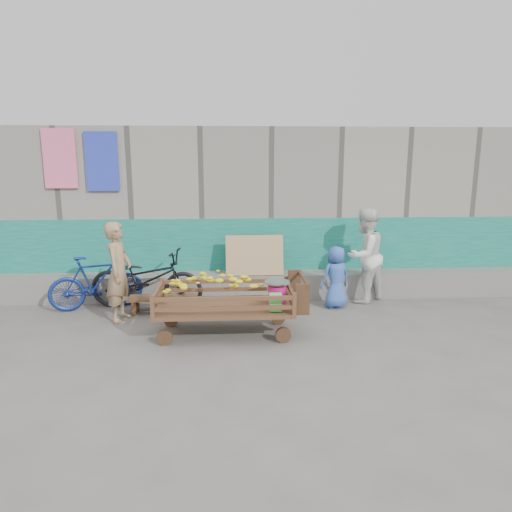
{
  "coord_description": "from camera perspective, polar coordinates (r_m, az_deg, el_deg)",
  "views": [
    {
      "loc": [
        -0.12,
        -5.54,
        2.4
      ],
      "look_at": [
        0.27,
        1.2,
        1.0
      ],
      "focal_mm": 32.0,
      "sensor_mm": 36.0,
      "label": 1
    }
  ],
  "objects": [
    {
      "name": "woman",
      "position": [
        8.05,
        13.36,
        0.08
      ],
      "size": [
        1.01,
        0.98,
        1.64
      ],
      "primitive_type": "imported",
      "rotation": [
        0.0,
        0.0,
        3.79
      ],
      "color": "white",
      "rests_on": "ground"
    },
    {
      "name": "child",
      "position": [
        7.69,
        9.94,
        -2.61
      ],
      "size": [
        0.59,
        0.48,
        1.04
      ],
      "primitive_type": "imported",
      "rotation": [
        0.0,
        0.0,
        3.48
      ],
      "color": "#3761BB",
      "rests_on": "ground"
    },
    {
      "name": "bicycle_blue",
      "position": [
        7.97,
        -19.36,
        -3.13
      ],
      "size": [
        1.55,
        0.87,
        0.9
      ],
      "primitive_type": "imported",
      "rotation": [
        0.0,
        0.0,
        1.89
      ],
      "color": "navy",
      "rests_on": "ground"
    },
    {
      "name": "building_wall",
      "position": [
        9.63,
        -2.58,
        6.15
      ],
      "size": [
        12.0,
        3.5,
        3.0
      ],
      "color": "gray",
      "rests_on": "ground"
    },
    {
      "name": "ground",
      "position": [
        6.04,
        -1.92,
        -11.72
      ],
      "size": [
        80.0,
        80.0,
        0.0
      ],
      "primitive_type": "plane",
      "color": "#57534F",
      "rests_on": "ground"
    },
    {
      "name": "vendor_man",
      "position": [
        7.2,
        -16.77,
        -1.91
      ],
      "size": [
        0.43,
        0.6,
        1.53
      ],
      "primitive_type": "imported",
      "rotation": [
        0.0,
        0.0,
        1.46
      ],
      "color": "#9B7A57",
      "rests_on": "ground"
    },
    {
      "name": "bicycle_dark",
      "position": [
        7.76,
        -13.55,
        -2.84
      ],
      "size": [
        1.95,
        0.9,
        0.99
      ],
      "primitive_type": "imported",
      "rotation": [
        0.0,
        0.0,
        1.44
      ],
      "color": "black",
      "rests_on": "ground"
    },
    {
      "name": "bench",
      "position": [
        7.53,
        -11.6,
        -5.52
      ],
      "size": [
        1.08,
        0.32,
        0.27
      ],
      "color": "#54311F",
      "rests_on": "ground"
    },
    {
      "name": "banana_cart",
      "position": [
        6.39,
        -4.31,
        -4.67
      ],
      "size": [
        2.08,
        0.95,
        0.89
      ],
      "color": "#54311F",
      "rests_on": "ground"
    }
  ]
}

